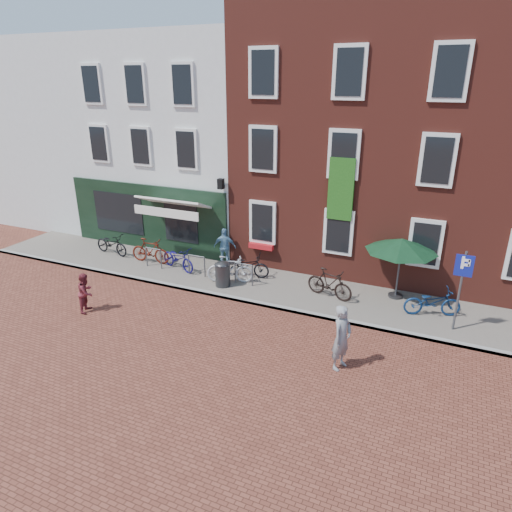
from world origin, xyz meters
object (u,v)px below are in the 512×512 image
at_px(bicycle_4, 247,265).
at_px(bicycle_5, 330,283).
at_px(parking_sign, 462,278).
at_px(cafe_person, 225,247).
at_px(woman, 342,338).
at_px(bicycle_2, 178,258).
at_px(bicycle_3, 230,269).
at_px(parasol, 402,243).
at_px(bicycle_0, 112,244).
at_px(bicycle_6, 432,302).
at_px(boy, 86,292).
at_px(litter_bin, 223,272).
at_px(bicycle_1, 150,251).

distance_m(bicycle_4, bicycle_5, 3.41).
xyz_separation_m(parking_sign, cafe_person, (-8.71, 1.76, -0.91)).
bearing_deg(bicycle_5, woman, -146.18).
bearing_deg(cafe_person, bicycle_2, 23.43).
bearing_deg(bicycle_5, bicycle_3, 108.69).
bearing_deg(parasol, cafe_person, 178.31).
height_order(bicycle_2, bicycle_5, bicycle_5).
relative_size(bicycle_0, bicycle_6, 1.00).
distance_m(parking_sign, bicycle_0, 13.83).
bearing_deg(boy, parasol, -78.43).
height_order(litter_bin, bicycle_6, litter_bin).
bearing_deg(woman, bicycle_4, 67.04).
bearing_deg(bicycle_3, parasol, -98.05).
bearing_deg(bicycle_0, parasol, -78.57).
distance_m(bicycle_0, bicycle_5, 9.72).
bearing_deg(bicycle_2, bicycle_4, -63.02).
height_order(parasol, bicycle_5, parasol).
bearing_deg(parasol, bicycle_4, -174.65).
distance_m(cafe_person, bicycle_2, 1.92).
relative_size(woman, bicycle_4, 1.02).
height_order(bicycle_0, bicycle_3, bicycle_3).
relative_size(woman, cafe_person, 1.17).
bearing_deg(parasol, parking_sign, -39.29).
distance_m(parking_sign, bicycle_6, 1.56).
bearing_deg(litter_bin, bicycle_0, 171.18).
relative_size(parasol, bicycle_3, 1.40).
distance_m(parasol, bicycle_1, 9.87).
bearing_deg(bicycle_3, woman, -144.66).
distance_m(cafe_person, bicycle_5, 4.82).
height_order(parasol, cafe_person, parasol).
bearing_deg(bicycle_4, parking_sign, -106.57).
height_order(parasol, bicycle_2, parasol).
height_order(parking_sign, bicycle_3, parking_sign).
bearing_deg(bicycle_3, bicycle_5, -105.74).
bearing_deg(bicycle_0, bicycle_3, -87.14).
bearing_deg(bicycle_3, cafe_person, 13.45).
relative_size(cafe_person, bicycle_3, 0.90).
xyz_separation_m(boy, bicycle_3, (3.41, 3.74, -0.05)).
bearing_deg(bicycle_4, bicycle_0, 83.18).
xyz_separation_m(bicycle_4, bicycle_6, (6.72, -0.37, 0.00)).
xyz_separation_m(cafe_person, bicycle_3, (0.96, -1.45, -0.26)).
bearing_deg(bicycle_0, bicycle_4, -80.28).
height_order(boy, bicycle_3, boy).
bearing_deg(boy, bicycle_0, 14.50).
height_order(litter_bin, boy, boy).
xyz_separation_m(woman, bicycle_5, (-1.33, 3.76, -0.29)).
distance_m(woman, bicycle_5, 4.00).
bearing_deg(bicycle_3, bicycle_1, 63.87).
bearing_deg(bicycle_3, litter_bin, 142.57).
bearing_deg(bicycle_0, cafe_person, -71.83).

